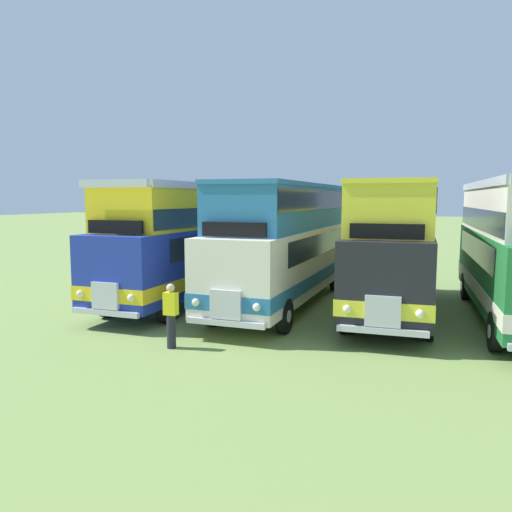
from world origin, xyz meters
name	(u,v)px	position (x,y,z in m)	size (l,w,h in m)	color
bus_first_in_row	(196,238)	(-11.58, 0.13, 2.36)	(2.64, 11.61, 4.52)	#1E339E
bus_second_in_row	(286,239)	(-7.72, -0.11, 2.47)	(2.68, 10.99, 4.49)	silver
bus_third_in_row	(394,242)	(-3.86, -0.04, 2.47)	(2.89, 9.99, 4.49)	black
marshal_person	(171,315)	(-8.98, -6.47, 0.89)	(0.36, 0.24, 1.73)	#23232D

